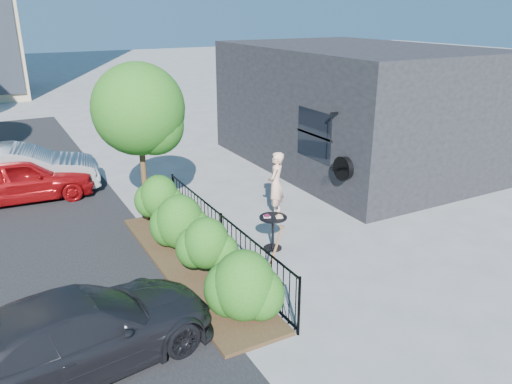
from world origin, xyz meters
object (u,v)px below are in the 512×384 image
cafe_table (273,227)px  woman (276,184)px  car_red (22,178)px  shovel (271,265)px  car_silver (19,171)px  car_darkgrey (78,333)px  patio_tree (142,115)px

cafe_table → woman: woman is taller
woman → car_red: size_ratio=0.44×
shovel → car_red: (-3.64, 7.64, 0.04)m
car_silver → car_darkgrey: bearing=-170.3°
shovel → car_silver: (-3.65, 8.21, 0.11)m
patio_tree → car_silver: size_ratio=0.90×
car_silver → woman: bearing=-121.4°
woman → car_red: woman is taller
shovel → patio_tree: bearing=102.5°
patio_tree → shovel: (0.98, -4.42, -2.15)m
woman → shovel: size_ratio=1.22×
woman → car_red: 7.17m
cafe_table → car_darkgrey: car_darkgrey is taller
shovel → car_darkgrey: size_ratio=0.33×
cafe_table → woman: size_ratio=0.49×
cafe_table → car_darkgrey: size_ratio=0.20×
woman → car_silver: (-5.72, 4.89, -0.13)m
car_darkgrey → car_red: bearing=-9.0°
patio_tree → woman: bearing=-19.9°
patio_tree → car_red: bearing=129.6°
patio_tree → car_red: 4.68m
woman → car_red: (-5.72, 4.32, -0.20)m
woman → car_silver: bearing=-84.6°
patio_tree → car_silver: (-2.67, 3.79, -2.04)m
cafe_table → shovel: 1.91m
patio_tree → cafe_table: (1.98, -2.80, -2.22)m
woman → car_silver: 7.53m
woman → shovel: woman is taller
cafe_table → car_silver: (-4.65, 6.59, 0.18)m
car_red → cafe_table: bearing=-138.1°
woman → car_darkgrey: size_ratio=0.40×
car_red → car_silver: 0.58m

